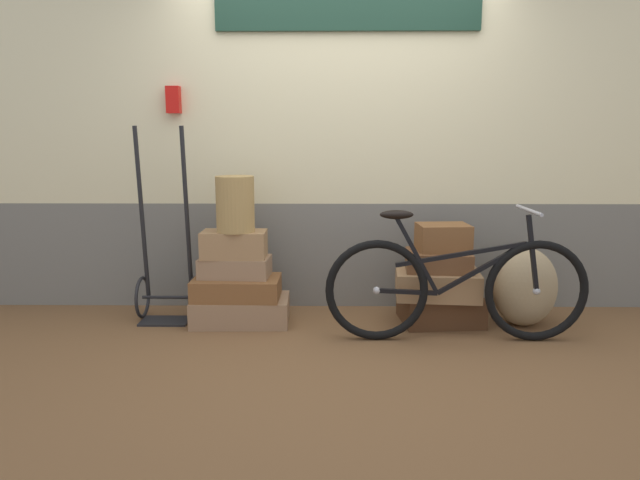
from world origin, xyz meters
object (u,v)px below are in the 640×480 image
Objects in this scene: suitcase_0 at (241,310)px; suitcase_3 at (234,244)px; suitcase_5 at (437,283)px; suitcase_1 at (237,288)px; suitcase_6 at (438,261)px; suitcase_4 at (440,308)px; wicker_basket at (235,204)px; luggage_trolley at (167,277)px; burlap_sack at (525,287)px; suitcase_7 at (443,237)px; bicycle at (456,288)px; suitcase_2 at (235,267)px.

suitcase_0 is 0.49m from suitcase_3.
suitcase_5 is (1.47, -0.04, -0.28)m from suitcase_3.
suitcase_1 is at bearing -63.86° from suitcase_3.
suitcase_4 is at bearing 57.91° from suitcase_6.
suitcase_4 is at bearing 1.12° from wicker_basket.
suitcase_1 is at bearing -98.77° from wicker_basket.
luggage_trolley is (-0.54, 0.09, -0.56)m from wicker_basket.
suitcase_6 is at bearing 178.18° from burlap_sack.
suitcase_7 is 0.63× the size of burlap_sack.
suitcase_1 is 0.55m from luggage_trolley.
suitcase_3 is at bearing 166.31° from bicycle.
suitcase_5 is (1.47, -0.05, -0.11)m from suitcase_2.
burlap_sack is 0.66m from bicycle.
suitcase_7 is (0.04, 0.04, 0.16)m from suitcase_6.
luggage_trolley reaches higher than wicker_basket.
burlap_sack is at bearing 2.07° from suitcase_2.
suitcase_5 is 0.34m from bicycle.
suitcase_4 is 0.46m from bicycle.
suitcase_4 is at bearing 173.38° from burlap_sack.
luggage_trolley is at bearing 168.72° from suitcase_0.
wicker_basket is (-0.02, 0.01, 0.78)m from suitcase_0.
suitcase_3 is (-0.04, 0.03, 0.49)m from suitcase_0.
suitcase_3 is at bearing 146.65° from suitcase_0.
suitcase_6 is (1.47, -0.04, -0.11)m from suitcase_3.
bicycle is at bearing -74.39° from suitcase_5.
luggage_trolley reaches higher than bicycle.
luggage_trolley reaches higher than suitcase_6.
wicker_basket reaches higher than burlap_sack.
suitcase_2 is at bearing 110.32° from suitcase_1.
suitcase_3 is at bearing -176.32° from suitcase_5.
bicycle is at bearing -11.99° from suitcase_1.
burlap_sack is (0.63, -0.01, -0.02)m from suitcase_5.
suitcase_1 is 1.57× the size of wicker_basket.
suitcase_0 is 1.57m from suitcase_7.
burlap_sack is (2.06, -0.03, 0.19)m from suitcase_0.
suitcase_5 is at bearing -132.03° from suitcase_4.
suitcase_6 is 0.65m from burlap_sack.
suitcase_2 reaches higher than suitcase_1.
luggage_trolley is (-2.03, 0.06, 0.21)m from suitcase_4.
suitcase_5 is 1.56m from wicker_basket.
suitcase_2 is 0.86× the size of suitcase_5.
suitcase_3 is 1.59m from bicycle.
suitcase_4 is 0.62m from burlap_sack.
suitcase_7 is (1.51, 0.00, 0.05)m from suitcase_3.
suitcase_7 is at bearing 2.02° from suitcase_1.
suitcase_5 is at bearing -1.60° from suitcase_3.
suitcase_0 is 1.55m from bicycle.
suitcase_2 reaches higher than suitcase_4.
suitcase_2 is 1.47m from suitcase_5.
suitcase_7 is (0.04, 0.04, 0.33)m from suitcase_5.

